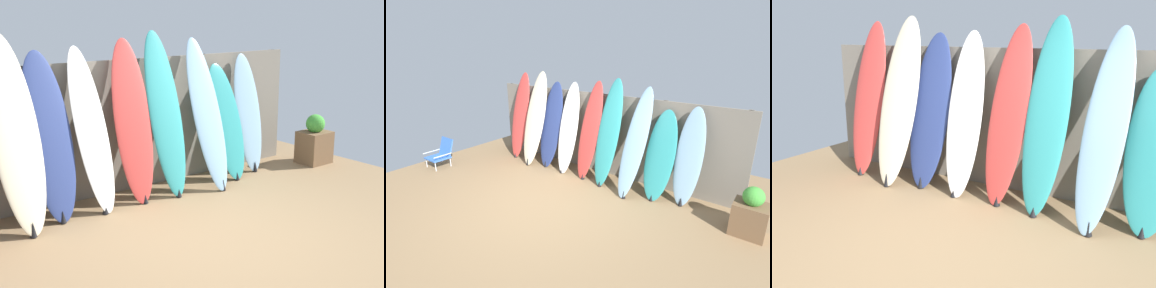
# 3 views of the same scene
# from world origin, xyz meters

# --- Properties ---
(ground) EXTENTS (7.68, 7.68, 0.00)m
(ground) POSITION_xyz_m (0.00, 0.00, 0.00)
(ground) COLOR #8E704C
(fence_back) EXTENTS (6.08, 0.11, 1.80)m
(fence_back) POSITION_xyz_m (-0.00, 2.01, 0.90)
(fence_back) COLOR gray
(fence_back) RESTS_ON ground
(surfboard_red_0) EXTENTS (0.53, 0.63, 2.15)m
(surfboard_red_0) POSITION_xyz_m (-2.21, 1.65, 1.07)
(surfboard_red_0) COLOR #D13D38
(surfboard_red_0) RESTS_ON ground
(surfboard_cream_1) EXTENTS (0.58, 0.79, 2.21)m
(surfboard_cream_1) POSITION_xyz_m (-1.57, 1.53, 1.09)
(surfboard_cream_1) COLOR beige
(surfboard_cream_1) RESTS_ON ground
(surfboard_navy_2) EXTENTS (0.59, 0.62, 1.99)m
(surfboard_navy_2) POSITION_xyz_m (-1.14, 1.64, 0.98)
(surfboard_navy_2) COLOR navy
(surfboard_navy_2) RESTS_ON ground
(surfboard_white_3) EXTENTS (0.53, 0.71, 2.02)m
(surfboard_white_3) POSITION_xyz_m (-0.60, 1.62, 1.00)
(surfboard_white_3) COLOR white
(surfboard_white_3) RESTS_ON ground
(surfboard_red_4) EXTENTS (0.57, 0.68, 2.09)m
(surfboard_red_4) POSITION_xyz_m (-0.02, 1.62, 1.04)
(surfboard_red_4) COLOR #D13D38
(surfboard_red_4) RESTS_ON ground
(surfboard_teal_5) EXTENTS (0.50, 0.72, 2.18)m
(surfboard_teal_5) POSITION_xyz_m (0.47, 1.59, 1.08)
(surfboard_teal_5) COLOR teal
(surfboard_teal_5) RESTS_ON ground
(surfboard_skyblue_6) EXTENTS (0.52, 0.91, 2.07)m
(surfboard_skyblue_6) POSITION_xyz_m (1.11, 1.51, 1.02)
(surfboard_skyblue_6) COLOR #8CB7D6
(surfboard_skyblue_6) RESTS_ON ground
(surfboard_teal_7) EXTENTS (0.57, 0.62, 1.68)m
(surfboard_teal_7) POSITION_xyz_m (1.58, 1.62, 0.83)
(surfboard_teal_7) COLOR teal
(surfboard_teal_7) RESTS_ON ground
(surfboard_skyblue_8) EXTENTS (0.49, 0.46, 1.79)m
(surfboard_skyblue_8) POSITION_xyz_m (2.08, 1.70, 0.88)
(surfboard_skyblue_8) COLOR #8CB7D6
(surfboard_skyblue_8) RESTS_ON ground
(beach_chair) EXTENTS (0.50, 0.54, 0.66)m
(beach_chair) POSITION_xyz_m (-3.21, -0.04, 0.33)
(beach_chair) COLOR silver
(beach_chair) RESTS_ON ground
(planter_box) EXTENTS (0.49, 0.41, 0.80)m
(planter_box) POSITION_xyz_m (3.20, 1.30, 0.34)
(planter_box) COLOR brown
(planter_box) RESTS_ON ground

